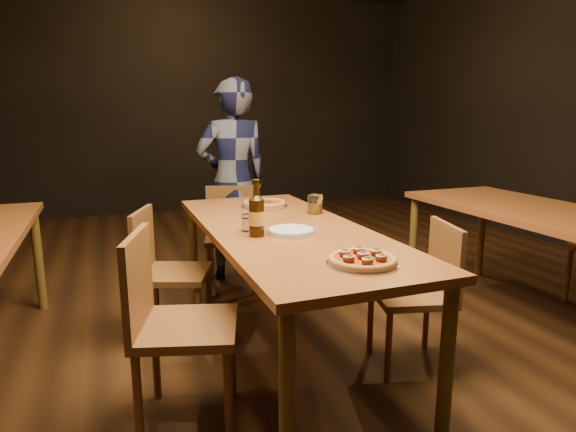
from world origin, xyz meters
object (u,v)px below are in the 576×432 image
object	(u,v)px
chair_main_sw	(175,272)
pizza_margherita	(264,204)
table_main	(285,240)
table_right	(551,223)
pizza_meatball	(363,260)
diner	(233,181)
chair_main_nw	(187,325)
plate_stack	(291,231)
amber_glass	(315,204)
chair_end	(231,237)
water_glass	(248,223)
chair_main_e	(411,293)
beer_bottle	(257,217)

from	to	relation	value
chair_main_sw	pizza_margherita	distance (m)	0.72
table_main	table_right	bearing A→B (deg)	-6.71
pizza_meatball	diner	world-z (taller)	diner
chair_main_nw	pizza_meatball	world-z (taller)	chair_main_nw
plate_stack	amber_glass	world-z (taller)	amber_glass
table_right	chair_end	bearing A→B (deg)	141.46
chair_main_sw	water_glass	world-z (taller)	water_glass
table_main	diner	xyz separation A→B (m)	(0.09, 1.45, 0.13)
chair_main_sw	water_glass	size ratio (longest dim) A/B	9.44
chair_end	chair_main_nw	bearing A→B (deg)	-95.85
table_main	water_glass	distance (m)	0.24
chair_main_e	diner	bearing A→B (deg)	-149.69
chair_main_e	beer_bottle	world-z (taller)	beer_bottle
chair_main_sw	pizza_margherita	xyz separation A→B (m)	(0.61, 0.15, 0.35)
water_glass	amber_glass	world-z (taller)	amber_glass
chair_end	pizza_margherita	world-z (taller)	chair_end
chair_main_e	chair_end	xyz separation A→B (m)	(-0.60, 1.50, 0.00)
pizza_meatball	beer_bottle	size ratio (longest dim) A/B	1.06
beer_bottle	water_glass	size ratio (longest dim) A/B	3.12
plate_stack	beer_bottle	distance (m)	0.20
table_main	chair_main_nw	distance (m)	0.75
water_glass	diner	xyz separation A→B (m)	(0.29, 1.47, 0.02)
chair_main_e	diner	size ratio (longest dim) A/B	0.51
table_right	chair_main_nw	distance (m)	2.32
pizza_meatball	pizza_margherita	xyz separation A→B (m)	(0.01, 1.32, -0.00)
chair_main_sw	chair_end	bearing A→B (deg)	-15.32
pizza_meatball	plate_stack	bearing A→B (deg)	98.04
chair_main_sw	chair_main_e	xyz separation A→B (m)	(1.13, -0.78, -0.01)
pizza_margherita	chair_main_sw	bearing A→B (deg)	-166.61
table_right	beer_bottle	bearing A→B (deg)	178.07
plate_stack	diner	size ratio (longest dim) A/B	0.15
plate_stack	beer_bottle	xyz separation A→B (m)	(-0.18, 0.01, 0.09)
table_right	amber_glass	distance (m)	1.48
water_glass	amber_glass	bearing A→B (deg)	29.99
water_glass	chair_main_nw	bearing A→B (deg)	-135.66
beer_bottle	water_glass	world-z (taller)	beer_bottle
beer_bottle	plate_stack	bearing A→B (deg)	-2.69
chair_end	beer_bottle	size ratio (longest dim) A/B	2.99
plate_stack	chair_main_nw	bearing A→B (deg)	-156.25
chair_main_sw	diner	size ratio (longest dim) A/B	0.51
table_right	chair_main_sw	world-z (taller)	chair_main_sw
pizza_meatball	amber_glass	world-z (taller)	amber_glass
pizza_meatball	beer_bottle	world-z (taller)	beer_bottle
table_main	diner	size ratio (longest dim) A/B	1.23
pizza_margherita	diner	xyz separation A→B (m)	(0.01, 0.86, 0.04)
chair_end	pizza_meatball	size ratio (longest dim) A/B	2.81
table_main	beer_bottle	size ratio (longest dim) A/B	7.25
pizza_margherita	table_main	bearing A→B (deg)	-97.40
chair_main_e	beer_bottle	bearing A→B (deg)	-89.52
pizza_margherita	plate_stack	xyz separation A→B (m)	(-0.09, -0.74, -0.01)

